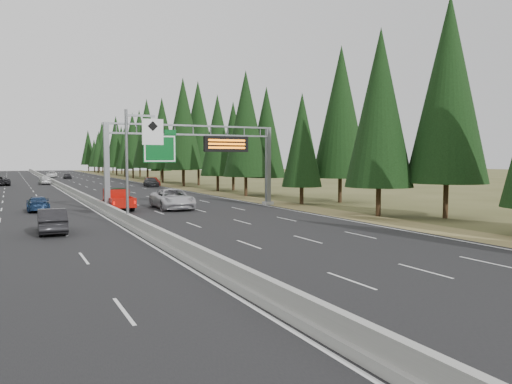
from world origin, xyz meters
TOP-DOWN VIEW (x-y plane):
  - ground at (0.00, 0.00)m, footprint 400.00×400.00m
  - road at (0.00, 80.00)m, footprint 32.00×260.00m
  - shoulder_right at (17.80, 80.00)m, footprint 3.60×260.00m
  - median_barrier at (0.00, 80.00)m, footprint 0.70×260.00m
  - sign_gantry at (8.92, 34.88)m, footprint 16.75×0.98m
  - hov_sign_pole at (0.58, 24.97)m, footprint 2.80×0.50m
  - tree_row_right at (21.80, 71.83)m, footprint 11.57×243.23m
  - silver_minivan at (6.24, 35.11)m, footprint 3.29×6.77m
  - red_pickup at (1.50, 36.73)m, footprint 2.08×5.83m
  - car_ahead_green at (3.05, 41.87)m, footprint 1.66×3.82m
  - car_ahead_dkred at (14.50, 74.15)m, footprint 1.71×4.59m
  - car_ahead_dkgrey at (14.06, 73.17)m, footprint 2.49×5.23m
  - car_ahead_white at (2.26, 125.34)m, footprint 2.82×5.60m
  - car_ahead_far at (4.86, 114.12)m, footprint 1.63×3.93m
  - car_onc_near at (-4.95, 23.72)m, footprint 1.77×4.74m
  - car_onc_blue at (-5.06, 38.22)m, footprint 1.91×4.58m
  - car_onc_white at (-1.50, 88.85)m, footprint 2.06×4.78m
  - car_onc_far at (-8.63, 88.07)m, footprint 3.13×6.08m

SIDE VIEW (x-z plane):
  - ground at x=0.00m, z-range 0.00..0.00m
  - shoulder_right at x=17.80m, z-range 0.00..0.06m
  - road at x=0.00m, z-range 0.00..0.08m
  - median_barrier at x=0.00m, z-range -0.01..0.84m
  - car_ahead_green at x=3.05m, z-range 0.08..1.36m
  - car_onc_blue at x=-5.06m, z-range 0.08..1.40m
  - car_ahead_far at x=4.86m, z-range 0.08..1.41m
  - car_ahead_dkgrey at x=14.06m, z-range 0.08..1.55m
  - car_ahead_dkred at x=14.50m, z-range 0.08..1.58m
  - car_ahead_white at x=2.26m, z-range 0.08..1.60m
  - car_onc_near at x=-4.95m, z-range 0.08..1.63m
  - car_onc_white at x=-1.50m, z-range 0.08..1.69m
  - car_onc_far at x=-8.63m, z-range 0.08..1.72m
  - silver_minivan at x=6.24m, z-range 0.08..1.94m
  - red_pickup at x=1.50m, z-range 0.18..2.08m
  - hov_sign_pole at x=0.58m, z-range 0.72..8.72m
  - sign_gantry at x=8.92m, z-range 1.37..9.17m
  - tree_row_right at x=21.80m, z-range -0.02..18.62m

